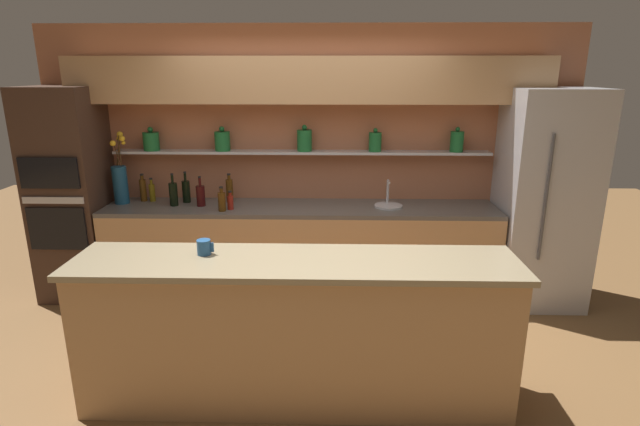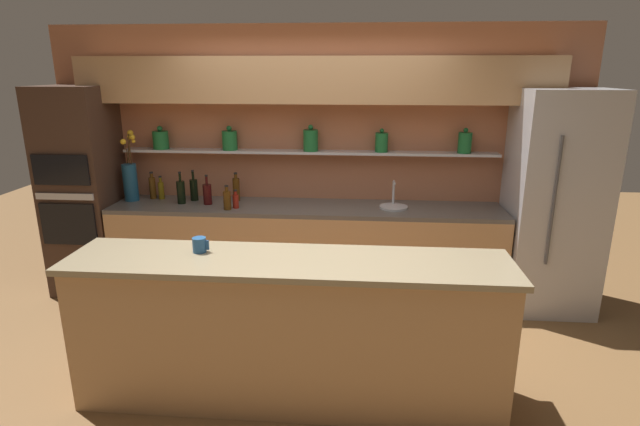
% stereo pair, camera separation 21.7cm
% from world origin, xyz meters
% --- Properties ---
extents(ground_plane, '(12.00, 12.00, 0.00)m').
position_xyz_m(ground_plane, '(0.00, 0.00, 0.00)').
color(ground_plane, brown).
extents(back_wall_unit, '(5.20, 0.44, 2.60)m').
position_xyz_m(back_wall_unit, '(-0.00, 1.53, 1.55)').
color(back_wall_unit, '#A86647').
rests_on(back_wall_unit, ground_plane).
extents(back_counter_unit, '(3.76, 0.62, 0.92)m').
position_xyz_m(back_counter_unit, '(-0.07, 1.24, 0.46)').
color(back_counter_unit, tan).
rests_on(back_counter_unit, ground_plane).
extents(island_counter, '(2.87, 0.61, 1.02)m').
position_xyz_m(island_counter, '(0.00, -0.40, 0.51)').
color(island_counter, tan).
rests_on(island_counter, ground_plane).
extents(refrigerator, '(0.77, 0.73, 2.03)m').
position_xyz_m(refrigerator, '(2.21, 1.20, 1.01)').
color(refrigerator, '#B7B7BC').
rests_on(refrigerator, ground_plane).
extents(oven_tower, '(0.63, 0.64, 2.04)m').
position_xyz_m(oven_tower, '(-2.28, 1.24, 1.02)').
color(oven_tower, '#3D281E').
rests_on(oven_tower, ground_plane).
extents(flower_vase, '(0.16, 0.16, 0.70)m').
position_xyz_m(flower_vase, '(-1.83, 1.32, 1.14)').
color(flower_vase, navy).
rests_on(flower_vase, back_counter_unit).
extents(sink_fixture, '(0.27, 0.27, 0.25)m').
position_xyz_m(sink_fixture, '(0.77, 1.25, 0.95)').
color(sink_fixture, '#B7B7BC').
rests_on(sink_fixture, back_counter_unit).
extents(bottle_spirit_0, '(0.07, 0.07, 0.29)m').
position_xyz_m(bottle_spirit_0, '(-0.78, 1.39, 1.04)').
color(bottle_spirit_0, '#4C2D0C').
rests_on(bottle_spirit_0, back_counter_unit).
extents(bottle_wine_1, '(0.08, 0.08, 0.32)m').
position_xyz_m(bottle_wine_1, '(-1.29, 1.24, 1.04)').
color(bottle_wine_1, black).
rests_on(bottle_wine_1, back_counter_unit).
extents(bottle_wine_2, '(0.08, 0.08, 0.31)m').
position_xyz_m(bottle_wine_2, '(-1.20, 1.37, 1.03)').
color(bottle_wine_2, black).
rests_on(bottle_wine_2, back_counter_unit).
extents(bottle_wine_3, '(0.08, 0.08, 0.29)m').
position_xyz_m(bottle_wine_3, '(-1.03, 1.23, 1.02)').
color(bottle_wine_3, '#380C0C').
rests_on(bottle_wine_3, back_counter_unit).
extents(bottle_sauce_4, '(0.06, 0.06, 0.18)m').
position_xyz_m(bottle_sauce_4, '(-0.72, 1.12, 0.99)').
color(bottle_sauce_4, maroon).
rests_on(bottle_sauce_4, back_counter_unit).
extents(bottle_spirit_5, '(0.07, 0.07, 0.23)m').
position_xyz_m(bottle_spirit_5, '(-0.79, 1.06, 1.01)').
color(bottle_spirit_5, '#4C2D0C').
rests_on(bottle_spirit_5, back_counter_unit).
extents(bottle_spirit_6, '(0.06, 0.06, 0.28)m').
position_xyz_m(bottle_spirit_6, '(-1.64, 1.40, 1.04)').
color(bottle_spirit_6, '#4C2D0C').
rests_on(bottle_spirit_6, back_counter_unit).
extents(bottle_oil_7, '(0.06, 0.06, 0.24)m').
position_xyz_m(bottle_oil_7, '(-1.55, 1.40, 1.02)').
color(bottle_oil_7, brown).
rests_on(bottle_oil_7, back_counter_unit).
extents(coffee_mug, '(0.11, 0.09, 0.10)m').
position_xyz_m(coffee_mug, '(-0.60, -0.32, 1.07)').
color(coffee_mug, '#235184').
rests_on(coffee_mug, island_counter).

